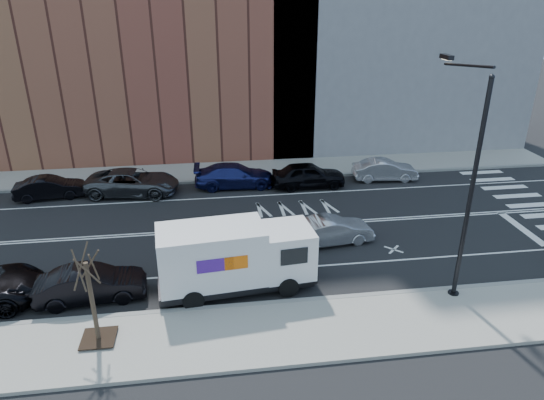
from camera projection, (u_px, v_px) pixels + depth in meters
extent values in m
plane|color=black|center=(264.00, 227.00, 25.95)|extent=(120.00, 120.00, 0.00)
cube|color=gray|center=(293.00, 331.00, 17.93)|extent=(44.00, 3.60, 0.15)
cube|color=gray|center=(249.00, 170.00, 33.91)|extent=(44.00, 3.60, 0.15)
cube|color=gray|center=(285.00, 302.00, 19.56)|extent=(44.00, 0.25, 0.17)
cube|color=gray|center=(251.00, 179.00, 32.28)|extent=(44.00, 0.25, 0.17)
cube|color=brown|center=(126.00, 0.00, 34.72)|extent=(26.00, 10.00, 22.00)
cylinder|color=black|center=(470.00, 197.00, 18.31)|extent=(0.18, 0.18, 9.00)
cylinder|color=black|center=(453.00, 294.00, 20.07)|extent=(0.44, 0.44, 0.20)
sphere|color=black|center=(492.00, 77.00, 16.53)|extent=(0.20, 0.20, 0.20)
cylinder|color=black|center=(468.00, 65.00, 18.01)|extent=(0.11, 3.49, 0.48)
cube|color=black|center=(447.00, 57.00, 19.51)|extent=(0.25, 0.80, 0.18)
cube|color=#FFF2CC|center=(446.00, 59.00, 19.55)|extent=(0.18, 0.55, 0.03)
cube|color=black|center=(99.00, 338.00, 17.36)|extent=(1.20, 1.20, 0.04)
cylinder|color=#382B1E|center=(92.00, 303.00, 16.75)|extent=(0.16, 0.16, 3.20)
cylinder|color=#382B1E|center=(94.00, 267.00, 16.23)|extent=(0.06, 0.80, 1.44)
cylinder|color=#382B1E|center=(90.00, 264.00, 16.42)|extent=(0.81, 0.31, 1.19)
cylinder|color=#382B1E|center=(81.00, 266.00, 16.30)|extent=(0.58, 0.76, 1.50)
cylinder|color=#382B1E|center=(79.00, 271.00, 16.04)|extent=(0.47, 0.61, 1.37)
cylinder|color=#382B1E|center=(87.00, 271.00, 15.99)|extent=(0.72, 0.29, 1.13)
cube|color=black|center=(235.00, 279.00, 20.45)|extent=(6.53, 2.77, 0.31)
cube|color=silver|center=(287.00, 250.00, 20.48)|extent=(2.25, 2.39, 2.05)
cube|color=black|center=(311.00, 241.00, 20.58)|extent=(0.25, 1.89, 0.97)
cube|color=black|center=(294.00, 256.00, 19.36)|extent=(1.12, 0.15, 0.72)
cube|color=black|center=(280.00, 232.00, 21.35)|extent=(1.12, 0.15, 0.72)
cube|color=black|center=(309.00, 268.00, 21.10)|extent=(0.36, 2.05, 0.36)
cube|color=silver|center=(212.00, 254.00, 19.72)|extent=(4.50, 2.67, 2.35)
cube|color=#47198C|center=(215.00, 265.00, 18.63)|extent=(1.43, 0.16, 0.56)
cube|color=orange|center=(236.00, 263.00, 18.81)|extent=(0.92, 0.11, 0.56)
cube|color=#47198C|center=(208.00, 238.00, 20.68)|extent=(1.43, 0.16, 0.56)
cube|color=orange|center=(227.00, 236.00, 20.85)|extent=(0.92, 0.11, 0.56)
cylinder|color=black|center=(288.00, 287.00, 19.98)|extent=(0.88, 0.37, 0.86)
cylinder|color=black|center=(276.00, 262.00, 21.81)|extent=(0.88, 0.37, 0.86)
cylinder|color=black|center=(193.00, 300.00, 19.15)|extent=(0.88, 0.37, 0.86)
cylinder|color=black|center=(189.00, 273.00, 20.98)|extent=(0.88, 0.37, 0.86)
imported|color=black|center=(50.00, 188.00, 29.32)|extent=(4.20, 1.92, 1.34)
imported|color=#424448|center=(133.00, 182.00, 29.86)|extent=(5.87, 3.25, 1.55)
imported|color=navy|center=(235.00, 176.00, 31.00)|extent=(5.18, 2.22, 1.49)
imported|color=black|center=(308.00, 175.00, 30.95)|extent=(4.69, 1.91, 1.59)
imported|color=#BABABF|center=(385.00, 170.00, 32.11)|extent=(4.30, 1.80, 1.38)
imported|color=#B0B0B5|center=(332.00, 230.00, 24.10)|extent=(4.27, 1.95, 1.36)
imported|color=black|center=(91.00, 284.00, 19.64)|extent=(4.45, 1.91, 1.42)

